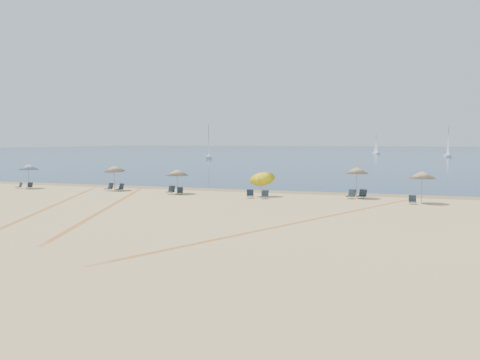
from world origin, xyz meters
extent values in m
plane|color=tan|center=(0.00, 0.00, 0.00)|extent=(160.00, 160.00, 0.00)
plane|color=#0C2151|center=(0.00, 225.00, 0.01)|extent=(500.00, 500.00, 0.00)
plane|color=olive|center=(0.00, 24.00, 0.00)|extent=(500.00, 500.00, 0.00)
cylinder|color=gray|center=(-21.72, 19.38, 1.12)|extent=(0.05, 0.05, 2.25)
cone|color=white|center=(-21.72, 19.38, 2.10)|extent=(1.95, 1.95, 0.55)
sphere|color=gray|center=(-21.72, 19.38, 2.40)|extent=(0.08, 0.08, 0.08)
cylinder|color=gray|center=(-12.55, 20.19, 1.10)|extent=(0.05, 0.21, 2.21)
cone|color=beige|center=(-12.55, 20.26, 2.06)|extent=(1.97, 2.00, 0.69)
sphere|color=gray|center=(-12.55, 20.26, 2.36)|extent=(0.08, 0.08, 0.08)
cylinder|color=gray|center=(-5.64, 19.40, 1.02)|extent=(0.05, 0.05, 2.03)
cone|color=beige|center=(-5.64, 19.40, 1.88)|extent=(2.06, 2.06, 0.55)
sphere|color=gray|center=(-5.64, 19.40, 2.18)|extent=(0.08, 0.08, 0.08)
cylinder|color=gray|center=(2.04, 19.22, 0.92)|extent=(0.05, 1.07, 1.86)
cone|color=yellow|center=(2.04, 19.66, 1.70)|extent=(2.13, 2.13, 1.52)
sphere|color=gray|center=(2.04, 19.66, 2.00)|extent=(0.08, 0.08, 0.08)
cylinder|color=gray|center=(9.66, 21.09, 1.21)|extent=(0.05, 0.05, 2.41)
cone|color=beige|center=(9.66, 21.09, 2.26)|extent=(1.90, 1.90, 0.55)
sphere|color=gray|center=(9.66, 21.09, 2.56)|extent=(0.08, 0.08, 0.08)
cylinder|color=gray|center=(14.61, 19.17, 1.14)|extent=(0.05, 0.05, 2.28)
cone|color=beige|center=(14.61, 19.17, 2.13)|extent=(2.01, 2.01, 0.55)
sphere|color=gray|center=(14.61, 19.17, 2.43)|extent=(0.08, 0.08, 0.08)
cube|color=black|center=(-22.33, 18.62, 0.16)|extent=(0.65, 0.65, 0.05)
cube|color=black|center=(-22.23, 18.84, 0.38)|extent=(0.53, 0.36, 0.44)
cylinder|color=#A5A5AD|center=(-22.51, 18.51, 0.08)|extent=(0.02, 0.02, 0.16)
cylinder|color=#A5A5AD|center=(-22.14, 18.36, 0.08)|extent=(0.02, 0.02, 0.16)
cube|color=black|center=(-21.27, 18.91, 0.16)|extent=(0.64, 0.64, 0.05)
cube|color=black|center=(-21.36, 19.14, 0.38)|extent=(0.53, 0.34, 0.44)
cylinder|color=#A5A5AD|center=(-21.46, 18.66, 0.08)|extent=(0.02, 0.02, 0.16)
cylinder|color=#A5A5AD|center=(-21.09, 18.80, 0.08)|extent=(0.02, 0.02, 0.16)
cube|color=black|center=(-12.80, 19.59, 0.19)|extent=(0.72, 0.72, 0.05)
cube|color=black|center=(-12.73, 19.87, 0.45)|extent=(0.63, 0.36, 0.53)
cylinder|color=#A5A5AD|center=(-13.03, 19.44, 0.10)|extent=(0.03, 0.03, 0.19)
cylinder|color=#A5A5AD|center=(-12.58, 19.31, 0.10)|extent=(0.03, 0.03, 0.19)
cube|color=black|center=(-11.61, 19.51, 0.19)|extent=(0.75, 0.75, 0.05)
cube|color=black|center=(-11.51, 19.78, 0.45)|extent=(0.63, 0.40, 0.53)
cylinder|color=#A5A5AD|center=(-11.83, 19.37, 0.10)|extent=(0.03, 0.03, 0.19)
cylinder|color=#A5A5AD|center=(-11.38, 19.21, 0.10)|extent=(0.03, 0.03, 0.19)
cube|color=black|center=(-6.01, 18.78, 0.19)|extent=(0.59, 0.59, 0.05)
cube|color=black|center=(-6.01, 19.07, 0.45)|extent=(0.59, 0.22, 0.53)
cylinder|color=#A5A5AD|center=(-6.25, 18.57, 0.10)|extent=(0.03, 0.03, 0.19)
cylinder|color=#A5A5AD|center=(-5.78, 18.57, 0.10)|extent=(0.03, 0.03, 0.19)
cube|color=black|center=(-5.11, 18.83, 0.17)|extent=(0.67, 0.67, 0.05)
cube|color=black|center=(-5.21, 19.07, 0.39)|extent=(0.55, 0.37, 0.46)
cylinder|color=#A5A5AD|center=(-5.30, 18.57, 0.08)|extent=(0.02, 0.02, 0.17)
cylinder|color=#A5A5AD|center=(-4.92, 18.73, 0.08)|extent=(0.02, 0.02, 0.17)
cube|color=black|center=(1.51, 18.12, 0.18)|extent=(0.72, 0.72, 0.05)
cube|color=black|center=(1.42, 18.38, 0.43)|extent=(0.60, 0.39, 0.50)
cylinder|color=#A5A5AD|center=(1.30, 17.84, 0.09)|extent=(0.02, 0.02, 0.18)
cylinder|color=#A5A5AD|center=(1.72, 18.00, 0.09)|extent=(0.02, 0.02, 0.18)
cube|color=black|center=(2.73, 18.02, 0.18)|extent=(0.58, 0.58, 0.05)
cube|color=black|center=(2.72, 18.29, 0.43)|extent=(0.57, 0.23, 0.50)
cylinder|color=#A5A5AD|center=(2.51, 17.81, 0.09)|extent=(0.02, 0.02, 0.18)
cylinder|color=#A5A5AD|center=(2.96, 17.83, 0.09)|extent=(0.02, 0.02, 0.18)
cube|color=black|center=(9.29, 20.25, 0.20)|extent=(0.77, 0.77, 0.06)
cube|color=black|center=(9.38, 20.53, 0.47)|extent=(0.65, 0.40, 0.54)
cylinder|color=#A5A5AD|center=(9.05, 20.11, 0.10)|extent=(0.03, 0.03, 0.20)
cylinder|color=#A5A5AD|center=(9.52, 19.95, 0.10)|extent=(0.03, 0.03, 0.20)
cube|color=black|center=(10.13, 20.56, 0.20)|extent=(0.74, 0.74, 0.06)
cube|color=black|center=(10.21, 20.85, 0.46)|extent=(0.65, 0.37, 0.54)
cylinder|color=#A5A5AD|center=(9.90, 20.40, 0.10)|extent=(0.03, 0.03, 0.20)
cylinder|color=#A5A5AD|center=(10.37, 20.27, 0.10)|extent=(0.03, 0.03, 0.20)
cube|color=black|center=(13.98, 18.21, 0.17)|extent=(0.56, 0.56, 0.05)
cube|color=black|center=(13.97, 18.47, 0.41)|extent=(0.54, 0.22, 0.47)
cylinder|color=#A5A5AD|center=(13.77, 18.00, 0.09)|extent=(0.02, 0.02, 0.17)
cylinder|color=#A5A5AD|center=(14.19, 18.02, 0.09)|extent=(0.02, 0.02, 0.17)
cube|color=white|center=(-36.30, 102.02, 0.34)|extent=(3.75, 6.14, 0.66)
cylinder|color=gray|center=(-36.30, 102.02, 4.60)|extent=(0.13, 0.13, 8.75)
cube|color=white|center=(24.64, 136.30, 0.33)|extent=(1.84, 6.01, 0.65)
cylinder|color=gray|center=(24.64, 136.30, 4.53)|extent=(0.13, 0.13, 8.62)
cube|color=white|center=(2.73, 165.11, 0.27)|extent=(3.04, 4.94, 0.53)
cylinder|color=gray|center=(2.73, 165.11, 3.70)|extent=(0.11, 0.11, 7.04)
plane|color=tan|center=(-6.53, 10.41, 0.00)|extent=(36.02, 36.02, 0.00)
plane|color=tan|center=(-6.92, 11.44, 0.00)|extent=(36.02, 36.02, 0.00)
plane|color=tan|center=(7.94, 7.84, 0.00)|extent=(36.85, 36.85, 0.00)
plane|color=tan|center=(8.38, 8.85, 0.00)|extent=(36.85, 36.85, 0.00)
plane|color=tan|center=(-10.34, 8.79, 0.00)|extent=(36.71, 36.71, 0.00)
plane|color=tan|center=(-10.77, 9.80, 0.00)|extent=(36.71, 36.71, 0.00)
camera|label=1|loc=(13.55, -20.29, 4.64)|focal=37.33mm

